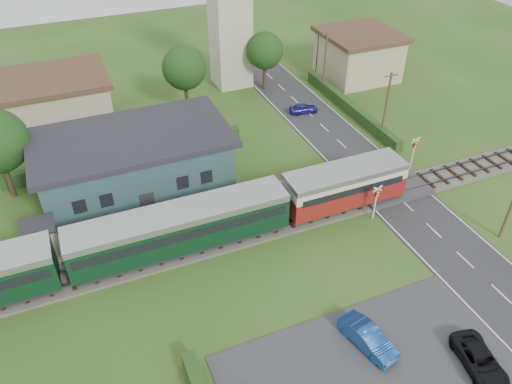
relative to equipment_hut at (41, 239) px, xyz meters
name	(u,v)px	position (x,y,z in m)	size (l,w,h in m)	color
ground	(299,236)	(18.00, -5.20, -1.75)	(120.00, 120.00, 0.00)	#2D4C19
railway_track	(288,220)	(18.00, -3.20, -1.64)	(76.00, 3.20, 0.49)	#4C443D
road	(406,205)	(28.00, -5.20, -1.72)	(6.00, 70.00, 0.05)	#28282B
car_park	(369,370)	(16.50, -17.20, -1.71)	(17.00, 9.00, 0.08)	#333335
crossing_deck	(393,190)	(28.00, -3.20, -1.52)	(6.20, 3.40, 0.45)	#333335
platform	(154,226)	(8.00, 0.00, -1.52)	(30.00, 3.00, 0.45)	gray
equipment_hut	(41,239)	(0.00, 0.00, 0.00)	(2.30, 2.30, 2.55)	#BDB69C
station_building	(134,162)	(8.00, 5.79, 0.95)	(16.00, 9.00, 5.30)	#264947
train	(137,239)	(6.21, -3.20, 0.43)	(43.20, 2.90, 3.40)	#232328
house_west	(57,102)	(3.00, 19.80, 1.04)	(10.80, 8.80, 5.50)	tan
house_east	(358,54)	(38.00, 18.80, 1.05)	(8.80, 8.80, 5.50)	tan
hedge_roadside	(350,107)	(32.20, 10.80, -1.15)	(0.80, 18.00, 1.20)	#193814
hedge_station	(128,156)	(8.00, 10.30, -1.10)	(22.00, 0.80, 1.30)	#193814
tree_b	(184,68)	(16.00, 17.80, 3.27)	(4.60, 4.60, 7.34)	#332316
tree_c	(265,51)	(26.00, 19.80, 2.91)	(4.20, 4.20, 6.78)	#332316
utility_pole_c	(386,106)	(32.20, 4.80, 1.88)	(1.40, 0.22, 7.00)	#473321
utility_pole_d	(325,61)	(32.20, 16.80, 1.88)	(1.40, 0.22, 7.00)	#473321
crossing_signal_near	(376,198)	(24.40, -5.61, 0.39)	(0.84, 0.28, 3.28)	silver
crossing_signal_far	(414,149)	(31.60, -0.81, 0.39)	(0.84, 0.28, 3.28)	silver
streetlamp_east	(318,49)	(34.00, 21.80, 1.29)	(0.30, 0.30, 5.15)	#3F3F47
car_on_road	(304,108)	(27.49, 12.59, -1.18)	(1.23, 3.07, 1.04)	navy
car_park_blue	(368,338)	(17.36, -15.67, -1.01)	(1.39, 3.98, 1.31)	navy
car_park_dark	(480,361)	(22.50, -19.46, -1.10)	(1.90, 4.12, 1.14)	black
pedestrian_near	(245,191)	(15.74, 0.35, -0.56)	(0.53, 0.35, 1.47)	gray
pedestrian_far	(82,238)	(2.66, -0.70, -0.33)	(0.94, 0.73, 1.93)	gray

